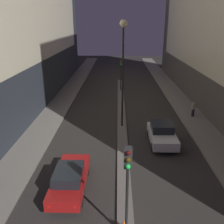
% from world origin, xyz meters
% --- Properties ---
extents(median_strip, '(0.82, 33.27, 0.12)m').
position_xyz_m(median_strip, '(0.00, 17.64, 0.06)').
color(median_strip, '#66605B').
rests_on(median_strip, ground).
extents(traffic_light_near, '(0.32, 0.42, 4.37)m').
position_xyz_m(traffic_light_near, '(0.00, 2.82, 3.33)').
color(traffic_light_near, black).
rests_on(traffic_light_near, median_strip).
extents(traffic_light_mid, '(0.32, 0.42, 4.37)m').
position_xyz_m(traffic_light_mid, '(0.00, 27.66, 3.33)').
color(traffic_light_mid, black).
rests_on(traffic_light_mid, median_strip).
extents(street_lamp, '(0.62, 0.62, 9.09)m').
position_xyz_m(street_lamp, '(0.00, 15.21, 6.75)').
color(street_lamp, black).
rests_on(street_lamp, median_strip).
extents(car_left_lane, '(1.75, 4.62, 1.47)m').
position_xyz_m(car_left_lane, '(-3.07, 6.13, 0.75)').
color(car_left_lane, maroon).
rests_on(car_left_lane, ground).
extents(car_right_lane, '(1.90, 4.05, 1.60)m').
position_xyz_m(car_right_lane, '(3.07, 12.07, 0.80)').
color(car_right_lane, silver).
rests_on(car_right_lane, ground).
extents(pedestrian_on_right_sidewalk, '(0.37, 0.37, 1.59)m').
position_xyz_m(pedestrian_on_right_sidewalk, '(7.10, 17.82, 0.96)').
color(pedestrian_on_right_sidewalk, black).
rests_on(pedestrian_on_right_sidewalk, sidewalk_right).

